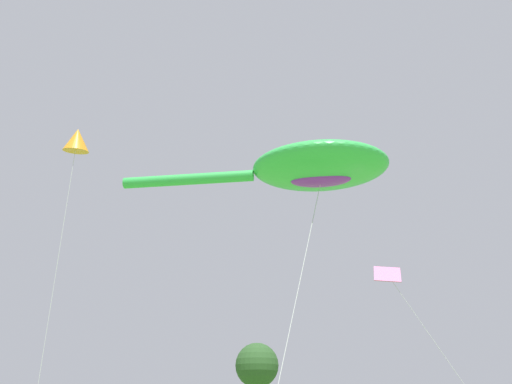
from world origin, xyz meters
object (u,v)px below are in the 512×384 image
big_show_kite (315,168)px  small_kite_bird_shape (77,140)px  tree_oak_left (257,366)px  small_kite_triangle_green (390,277)px

big_show_kite → small_kite_bird_shape: size_ratio=0.94×
small_kite_bird_shape → tree_oak_left: small_kite_bird_shape is taller
big_show_kite → tree_oak_left: size_ratio=1.14×
small_kite_bird_shape → tree_oak_left: bearing=69.1°
small_kite_bird_shape → small_kite_triangle_green: small_kite_bird_shape is taller
big_show_kite → small_kite_triangle_green: (4.46, 1.24, -3.77)m
small_kite_triangle_green → small_kite_bird_shape: bearing=-58.7°
big_show_kite → tree_oak_left: (22.32, 48.04, -3.59)m
big_show_kite → small_kite_bird_shape: 9.65m
tree_oak_left → small_kite_triangle_green: bearing=-110.9°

